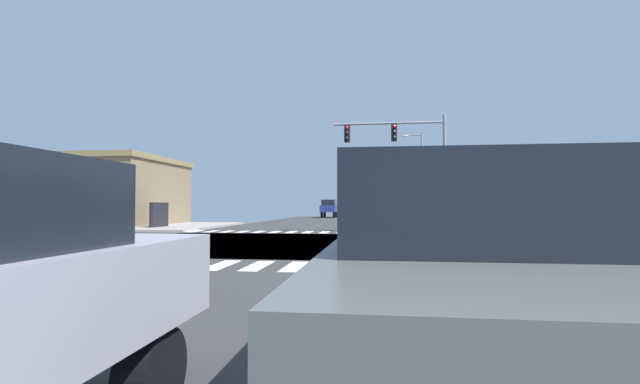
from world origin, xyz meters
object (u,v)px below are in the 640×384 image
object	(u,v)px
street_lamp	(419,170)
sedan_trailing_5	(462,274)
bank_building	(77,192)
traffic_signal_mast	(401,147)
suv_leading_1	(329,207)
suv_outer_2	(587,210)

from	to	relation	value
street_lamp	sedan_trailing_5	distance (m)	36.10
bank_building	street_lamp	bearing A→B (deg)	14.11
traffic_signal_mast	sedan_trailing_5	bearing A→B (deg)	-91.95
street_lamp	bank_building	world-z (taller)	street_lamp
traffic_signal_mast	street_lamp	bearing A→B (deg)	80.72
traffic_signal_mast	sedan_trailing_5	size ratio (longest dim) A/B	1.57
street_lamp	bank_building	size ratio (longest dim) A/B	0.47
traffic_signal_mast	suv_leading_1	bearing A→B (deg)	103.56
street_lamp	bank_building	xyz separation A→B (m)	(-27.24, -6.85, -2.04)
suv_outer_2	traffic_signal_mast	bearing A→B (deg)	-112.40
suv_leading_1	sedan_trailing_5	bearing A→B (deg)	97.30
traffic_signal_mast	suv_outer_2	xyz separation A→B (m)	(8.42, -3.47, -3.59)
bank_building	sedan_trailing_5	bearing A→B (deg)	-50.00
street_lamp	sedan_trailing_5	size ratio (longest dim) A/B	1.82
bank_building	suv_leading_1	world-z (taller)	bank_building
bank_building	suv_outer_2	world-z (taller)	bank_building
traffic_signal_mast	suv_leading_1	world-z (taller)	traffic_signal_mast
traffic_signal_mast	bank_building	distance (m)	25.99
suv_leading_1	bank_building	bearing A→B (deg)	56.06
sedan_trailing_5	suv_leading_1	bearing A→B (deg)	97.30
suv_leading_1	suv_outer_2	size ratio (longest dim) A/B	1.00
street_lamp	suv_outer_2	distance (m)	18.24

